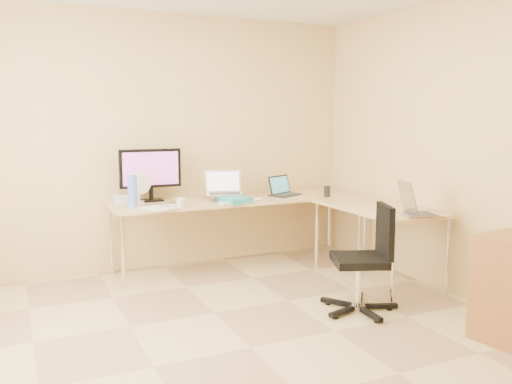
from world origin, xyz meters
name	(u,v)px	position (x,y,z in m)	size (l,w,h in m)	color
floor	(251,348)	(0.00, 0.00, 0.00)	(4.50, 4.50, 0.00)	tan
wall_back	(160,142)	(0.00, 2.25, 1.30)	(4.50, 4.50, 0.00)	tan
wall_right	(486,149)	(2.10, 0.00, 1.30)	(4.50, 4.50, 0.00)	tan
desk_main	(241,233)	(0.72, 1.85, 0.36)	(2.65, 0.70, 0.73)	tan
desk_return	(377,244)	(1.70, 0.85, 0.36)	(0.70, 1.30, 0.73)	tan
monitor	(151,175)	(-0.16, 2.05, 0.99)	(0.61, 0.20, 0.52)	black
book_stack	(234,199)	(0.56, 1.65, 0.76)	(0.24, 0.33, 0.05)	teal
laptop_center	(224,183)	(0.52, 1.79, 0.90)	(0.37, 0.28, 0.24)	#BABABA
laptop_black	(285,186)	(1.23, 1.82, 0.84)	(0.33, 0.25, 0.21)	black
keyboard	(237,202)	(0.57, 1.58, 0.74)	(0.38, 0.11, 0.02)	silver
mouse	(259,199)	(0.82, 1.61, 0.75)	(0.09, 0.06, 0.03)	white
mug	(181,203)	(-0.01, 1.55, 0.77)	(0.10, 0.10, 0.09)	silver
cd_stack	(175,205)	(-0.03, 1.64, 0.75)	(0.14, 0.14, 0.03)	white
water_bottle	(132,191)	(-0.40, 1.77, 0.88)	(0.09, 0.09, 0.30)	#587BD6
papers	(157,208)	(-0.22, 1.59, 0.73)	(0.22, 0.31, 0.01)	silver
white_box	(127,199)	(-0.40, 2.05, 0.77)	(0.21, 0.15, 0.08)	silver
desk_fan	(139,189)	(-0.30, 1.98, 0.87)	(0.22, 0.22, 0.28)	silver
black_cup	(327,191)	(1.58, 1.55, 0.79)	(0.07, 0.07, 0.11)	black
laptop_return	(420,202)	(1.72, 0.31, 0.85)	(0.28, 0.36, 0.24)	#B0B0B0
office_chair	(359,251)	(1.08, 0.27, 0.50)	(0.53, 0.53, 0.88)	black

